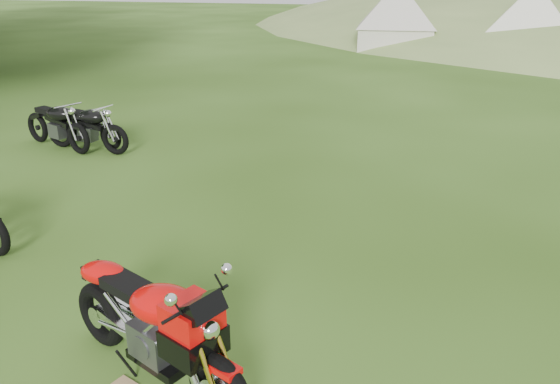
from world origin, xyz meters
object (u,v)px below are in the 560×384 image
(sport_motorcycle, at_px, (151,318))
(tent_left, at_px, (396,17))
(tent_mid, at_px, (531,21))
(vintage_moto_c, at_px, (88,124))
(vintage_moto_d, at_px, (86,127))
(vintage_moto_b, at_px, (56,123))

(sport_motorcycle, height_order, tent_left, tent_left)
(sport_motorcycle, distance_m, tent_mid, 24.15)
(tent_left, xyz_separation_m, tent_mid, (5.81, -0.39, -0.02))
(sport_motorcycle, relative_size, vintage_moto_c, 1.23)
(vintage_moto_d, distance_m, tent_left, 18.68)
(vintage_moto_d, height_order, tent_left, tent_left)
(vintage_moto_c, relative_size, tent_mid, 0.53)
(sport_motorcycle, distance_m, vintage_moto_d, 7.29)
(vintage_moto_d, bearing_deg, vintage_moto_b, -174.88)
(tent_mid, bearing_deg, vintage_moto_b, -114.26)
(vintage_moto_b, bearing_deg, tent_left, 93.66)
(vintage_moto_d, xyz_separation_m, tent_mid, (10.45, 17.69, 0.93))
(sport_motorcycle, height_order, vintage_moto_d, sport_motorcycle)
(vintage_moto_d, relative_size, tent_left, 0.57)
(sport_motorcycle, distance_m, vintage_moto_b, 7.74)
(tent_mid, bearing_deg, vintage_moto_c, -113.61)
(vintage_moto_c, bearing_deg, sport_motorcycle, -37.07)
(vintage_moto_c, distance_m, tent_mid, 20.35)
(vintage_moto_d, relative_size, tent_mid, 0.58)
(sport_motorcycle, height_order, tent_mid, tent_mid)
(sport_motorcycle, relative_size, tent_left, 0.64)
(vintage_moto_b, distance_m, vintage_moto_c, 0.62)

